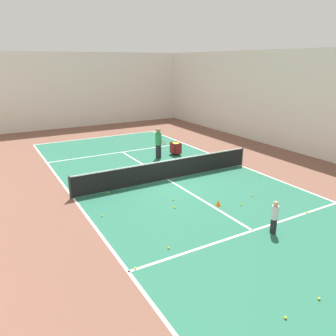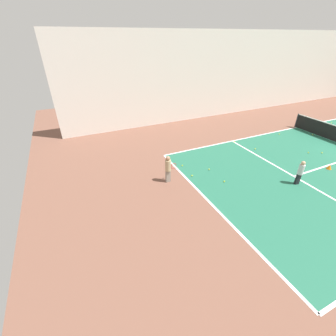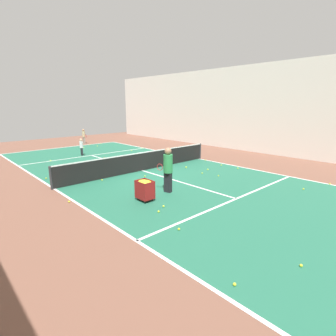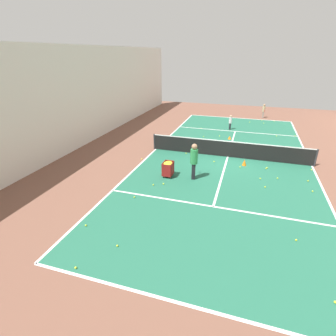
{
  "view_description": "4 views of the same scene",
  "coord_description": "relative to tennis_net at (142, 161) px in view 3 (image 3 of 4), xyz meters",
  "views": [
    {
      "loc": [
        -7.51,
        -13.09,
        5.57
      ],
      "look_at": [
        0.0,
        0.0,
        0.6
      ],
      "focal_mm": 35.0,
      "sensor_mm": 36.0,
      "label": 1
    },
    {
      "loc": [
        5.69,
        -15.19,
        5.86
      ],
      "look_at": [
        -2.17,
        -11.55,
        0.73
      ],
      "focal_mm": 24.0,
      "sensor_mm": 36.0,
      "label": 2
    },
    {
      "loc": [
        8.22,
        10.97,
        3.48
      ],
      "look_at": [
        1.36,
        3.52,
        1.01
      ],
      "focal_mm": 28.0,
      "sensor_mm": 36.0,
      "label": 3
    },
    {
      "loc": [
        -0.99,
        15.19,
        5.82
      ],
      "look_at": [
        2.65,
        3.66,
        0.46
      ],
      "focal_mm": 28.0,
      "sensor_mm": 36.0,
      "label": 4
    }
  ],
  "objects": [
    {
      "name": "tennis_ball_12",
      "position": [
        -3.15,
        -10.27,
        -0.48
      ],
      "size": [
        0.07,
        0.07,
        0.07
      ],
      "primitive_type": "sphere",
      "color": "yellow",
      "rests_on": "ground"
    },
    {
      "name": "tennis_ball_5",
      "position": [
        -2.98,
        7.16,
        -0.48
      ],
      "size": [
        0.07,
        0.07,
        0.07
      ],
      "primitive_type": "sphere",
      "color": "yellow",
      "rests_on": "ground"
    },
    {
      "name": "tennis_ball_15",
      "position": [
        -3.15,
        -0.22,
        -0.48
      ],
      "size": [
        0.07,
        0.07,
        0.07
      ],
      "primitive_type": "sphere",
      "color": "yellow",
      "rests_on": "ground"
    },
    {
      "name": "tennis_ball_33",
      "position": [
        -0.81,
        1.44,
        -0.48
      ],
      "size": [
        0.07,
        0.07,
        0.07
      ],
      "primitive_type": "sphere",
      "color": "yellow",
      "rests_on": "ground"
    },
    {
      "name": "tennis_ball_18",
      "position": [
        -2.23,
        -9.24,
        -0.48
      ],
      "size": [
        0.07,
        0.07,
        0.07
      ],
      "primitive_type": "sphere",
      "color": "yellow",
      "rests_on": "ground"
    },
    {
      "name": "tennis_ball_27",
      "position": [
        0.67,
        1.08,
        -0.48
      ],
      "size": [
        0.07,
        0.07,
        0.07
      ],
      "primitive_type": "sphere",
      "color": "yellow",
      "rests_on": "ground"
    },
    {
      "name": "tennis_ball_7",
      "position": [
        -1.06,
        -2.29,
        -0.48
      ],
      "size": [
        0.07,
        0.07,
        0.07
      ],
      "primitive_type": "sphere",
      "color": "yellow",
      "rests_on": "ground"
    },
    {
      "name": "line_service_near",
      "position": [
        0.0,
        -5.86,
        -0.51
      ],
      "size": [
        9.27,
        0.1,
        0.0
      ],
      "primitive_type": "cube",
      "color": "white",
      "rests_on": "ground"
    },
    {
      "name": "tennis_ball_28",
      "position": [
        -3.08,
        -5.4,
        -0.48
      ],
      "size": [
        0.07,
        0.07,
        0.07
      ],
      "primitive_type": "sphere",
      "color": "yellow",
      "rests_on": "ground"
    },
    {
      "name": "tennis_ball_17",
      "position": [
        2.58,
        4.61,
        -0.48
      ],
      "size": [
        0.07,
        0.07,
        0.07
      ],
      "primitive_type": "sphere",
      "color": "yellow",
      "rests_on": "ground"
    },
    {
      "name": "tennis_ball_22",
      "position": [
        -4.42,
        -5.86,
        -0.48
      ],
      "size": [
        0.07,
        0.07,
        0.07
      ],
      "primitive_type": "sphere",
      "color": "yellow",
      "rests_on": "ground"
    },
    {
      "name": "tennis_ball_26",
      "position": [
        3.01,
        4.85,
        -0.48
      ],
      "size": [
        0.07,
        0.07,
        0.07
      ],
      "primitive_type": "sphere",
      "color": "yellow",
      "rests_on": "ground"
    },
    {
      "name": "training_cone_0",
      "position": [
        0.24,
        -3.65,
        -0.4
      ],
      "size": [
        0.24,
        0.24,
        0.24
      ],
      "primitive_type": "cone",
      "color": "orange",
      "rests_on": "ground"
    },
    {
      "name": "line_baseline_near",
      "position": [
        0.0,
        -10.65,
        -0.51
      ],
      "size": [
        9.27,
        0.1,
        0.0
      ],
      "primitive_type": "cube",
      "color": "white",
      "rests_on": "ground"
    },
    {
      "name": "tennis_ball_6",
      "position": [
        -1.86,
        2.61,
        -0.48
      ],
      "size": [
        0.07,
        0.07,
        0.07
      ],
      "primitive_type": "sphere",
      "color": "yellow",
      "rests_on": "ground"
    },
    {
      "name": "tennis_ball_2",
      "position": [
        2.77,
        -5.86,
        -0.48
      ],
      "size": [
        0.07,
        0.07,
        0.07
      ],
      "primitive_type": "sphere",
      "color": "yellow",
      "rests_on": "ground"
    },
    {
      "name": "tennis_ball_3",
      "position": [
        3.39,
        6.18,
        -0.48
      ],
      "size": [
        0.07,
        0.07,
        0.07
      ],
      "primitive_type": "sphere",
      "color": "yellow",
      "rests_on": "ground"
    },
    {
      "name": "tennis_ball_1",
      "position": [
        2.63,
        9.22,
        -0.48
      ],
      "size": [
        0.07,
        0.07,
        0.07
      ],
      "primitive_type": "sphere",
      "color": "yellow",
      "rests_on": "ground"
    },
    {
      "name": "tennis_ball_11",
      "position": [
        -2.68,
        2.31,
        -0.48
      ],
      "size": [
        0.07,
        0.07,
        0.07
      ],
      "primitive_type": "sphere",
      "color": "yellow",
      "rests_on": "ground"
    },
    {
      "name": "court_playing_area",
      "position": [
        0.0,
        0.0,
        -0.52
      ],
      "size": [
        9.27,
        21.31,
        0.0
      ],
      "color": "#23664C",
      "rests_on": "ground"
    },
    {
      "name": "line_centre_service",
      "position": [
        0.0,
        0.0,
        -0.51
      ],
      "size": [
        0.1,
        11.72,
        0.0
      ],
      "primitive_type": "cube",
      "color": "white",
      "rests_on": "ground"
    },
    {
      "name": "tennis_ball_30",
      "position": [
        1.03,
        -4.1,
        -0.48
      ],
      "size": [
        0.07,
        0.07,
        0.07
      ],
      "primitive_type": "sphere",
      "color": "yellow",
      "rests_on": "ground"
    },
    {
      "name": "coach_at_net",
      "position": [
        1.37,
        3.52,
        0.53
      ],
      "size": [
        0.44,
        0.7,
        1.83
      ],
      "rotation": [
        0.0,
        0.0,
        -1.33
      ],
      "color": "black",
      "rests_on": "ground"
    },
    {
      "name": "tennis_ball_23",
      "position": [
        -2.22,
        1.12,
        -0.48
      ],
      "size": [
        0.07,
        0.07,
        0.07
      ],
      "primitive_type": "sphere",
      "color": "yellow",
      "rests_on": "ground"
    },
    {
      "name": "line_service_far",
      "position": [
        0.0,
        5.86,
        -0.51
      ],
      "size": [
        9.27,
        0.1,
        0.0
      ],
      "primitive_type": "cube",
      "color": "white",
      "rests_on": "ground"
    },
    {
      "name": "tennis_ball_21",
      "position": [
        4.81,
        1.96,
        -0.48
      ],
      "size": [
        0.07,
        0.07,
        0.07
      ],
      "primitive_type": "sphere",
      "color": "yellow",
      "rests_on": "ground"
    },
    {
      "name": "tennis_ball_24",
      "position": [
        -2.17,
        1.21,
        -0.48
      ],
      "size": [
        0.07,
        0.07,
        0.07
      ],
      "primitive_type": "sphere",
      "color": "yellow",
      "rests_on": "ground"
    },
    {
      "name": "player_near_baseline",
      "position": [
        -2.17,
        -11.54,
        0.24
      ],
      "size": [
        0.27,
        0.59,
        1.32
      ],
      "rotation": [
        0.0,
        0.0,
        1.6
      ],
      "color": "gray",
      "rests_on": "ground"
    },
    {
      "name": "ball_cart",
      "position": [
        2.65,
        3.66,
        0.03
      ],
      "size": [
        0.48,
        0.63,
        0.78
      ],
      "color": "maroon",
      "rests_on": "ground"
    },
    {
      "name": "hall_enclosure_left",
      "position": [
        -9.65,
        0.0,
        2.61
      ],
      "size": [
        0.15,
        31.49,
        6.26
      ],
      "color": "silver",
      "rests_on": "ground"
    },
    {
      "name": "tennis_ball_31",
      "position": [
        4.33,
        -0.2,
        -0.48
      ],
      "size": [
        0.07,
        0.07,
        0.07
      ],
      "primitive_type": "sphere",
      "color": "yellow",
      "rests_on": "ground"
    },
    {
      "name": "tennis_ball_16",
      "position": [
        -4.1,
        2.16,
        -0.48
      ],
      "size": [
        0.07,
        0.07,
        0.07
      ],
      "primitive_type": "sphere",
      "color": "yellow",
      "rests_on": "ground"
    },
    {
      "name": "tennis_ball_29",
      "position": [
        4.24,
        8.59,
        -0.48
      ],
      "size": [
        0.07,
        0.07,
        0.07
      ],
      "primitive_type": "sphere",
      "color": "yellow",
      "rests_on": "ground"
    },
    {
      "name": "tennis_ball_25",
      "position": [
        2.54,
        0.24,
        -0.48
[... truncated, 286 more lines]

